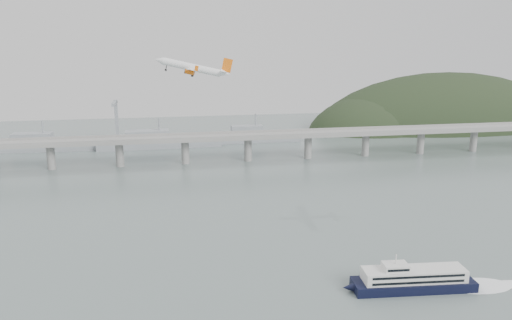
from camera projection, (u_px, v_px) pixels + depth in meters
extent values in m
plane|color=slate|center=(280.00, 274.00, 207.73)|extent=(900.00, 900.00, 0.00)
cube|color=gray|center=(223.00, 137.00, 394.25)|extent=(800.00, 22.00, 2.20)
cube|color=gray|center=(225.00, 137.00, 383.74)|extent=(800.00, 0.60, 1.80)
cube|color=gray|center=(221.00, 132.00, 403.81)|extent=(800.00, 0.60, 1.80)
cylinder|color=gray|center=(51.00, 157.00, 373.92)|extent=(6.00, 6.00, 21.00)
cylinder|color=gray|center=(120.00, 154.00, 382.69)|extent=(6.00, 6.00, 21.00)
cylinder|color=gray|center=(185.00, 152.00, 391.45)|extent=(6.00, 6.00, 21.00)
cylinder|color=gray|center=(248.00, 149.00, 400.22)|extent=(6.00, 6.00, 21.00)
cylinder|color=gray|center=(308.00, 147.00, 408.98)|extent=(6.00, 6.00, 21.00)
cylinder|color=gray|center=(365.00, 145.00, 417.75)|extent=(6.00, 6.00, 21.00)
cylinder|color=gray|center=(421.00, 143.00, 426.51)|extent=(6.00, 6.00, 21.00)
cylinder|color=gray|center=(474.00, 140.00, 435.28)|extent=(6.00, 6.00, 21.00)
ellipsoid|color=black|center=(443.00, 141.00, 574.79)|extent=(320.00, 150.00, 156.00)
ellipsoid|color=black|center=(369.00, 140.00, 547.17)|extent=(140.00, 110.00, 96.00)
ellipsoid|color=black|center=(506.00, 142.00, 601.78)|extent=(220.00, 140.00, 120.00)
cube|color=gray|center=(45.00, 146.00, 438.64)|extent=(95.67, 20.15, 8.00)
cube|color=gray|center=(32.00, 138.00, 435.09)|extent=(33.90, 15.02, 8.00)
cylinder|color=gray|center=(43.00, 128.00, 434.88)|extent=(1.60, 1.60, 14.00)
cube|color=gray|center=(160.00, 143.00, 451.38)|extent=(110.55, 21.43, 8.00)
cube|color=gray|center=(147.00, 135.00, 447.58)|extent=(39.01, 16.73, 8.00)
cylinder|color=gray|center=(159.00, 126.00, 447.63)|extent=(1.60, 1.60, 14.00)
cube|color=gray|center=(256.00, 138.00, 476.72)|extent=(85.00, 13.60, 8.00)
cube|color=gray|center=(247.00, 130.00, 473.35)|extent=(29.75, 11.90, 8.00)
cylinder|color=gray|center=(256.00, 121.00, 472.96)|extent=(1.60, 1.60, 14.00)
cube|color=gray|center=(117.00, 121.00, 474.08)|extent=(3.00, 3.00, 40.00)
cube|color=gray|center=(114.00, 103.00, 460.29)|extent=(3.00, 28.00, 3.00)
cube|color=black|center=(413.00, 284.00, 195.14)|extent=(48.58, 15.55, 3.82)
cone|color=black|center=(349.00, 287.00, 192.76)|extent=(5.09, 4.22, 3.82)
cube|color=silver|center=(414.00, 274.00, 194.13)|extent=(40.80, 12.99, 4.78)
cube|color=black|center=(419.00, 277.00, 189.17)|extent=(36.18, 3.29, 0.96)
cube|color=black|center=(419.00, 283.00, 189.71)|extent=(36.18, 3.29, 0.96)
cube|color=black|center=(409.00, 266.00, 198.50)|extent=(36.18, 3.29, 0.96)
cube|color=black|center=(409.00, 271.00, 199.04)|extent=(36.18, 3.29, 0.96)
cube|color=silver|center=(395.00, 267.00, 192.57)|extent=(10.10, 7.49, 2.48)
cube|color=black|center=(399.00, 271.00, 189.29)|extent=(8.58, 0.86, 0.96)
cylinder|color=silver|center=(396.00, 259.00, 191.85)|extent=(0.52, 0.52, 3.82)
ellipsoid|color=white|center=(478.00, 286.00, 198.03)|extent=(28.60, 16.08, 0.19)
ellipsoid|color=white|center=(510.00, 284.00, 199.26)|extent=(21.15, 8.64, 0.19)
cylinder|color=white|center=(192.00, 67.00, 276.94)|extent=(32.50, 9.55, 10.96)
cone|color=white|center=(159.00, 60.00, 274.92)|extent=(6.00, 4.94, 5.06)
cone|color=white|center=(225.00, 73.00, 278.93)|extent=(6.75, 4.59, 5.31)
cube|color=white|center=(193.00, 70.00, 277.25)|extent=(9.83, 39.42, 3.62)
cube|color=white|center=(224.00, 72.00, 278.67)|extent=(5.10, 14.11, 1.77)
cube|color=orange|center=(227.00, 65.00, 278.17)|extent=(6.68, 1.19, 8.40)
cylinder|color=orange|center=(191.00, 72.00, 283.52)|extent=(5.65, 3.47, 3.64)
cylinder|color=black|center=(186.00, 71.00, 283.25)|extent=(1.28, 2.72, 2.67)
cube|color=white|center=(191.00, 70.00, 283.33)|extent=(3.11, 0.65, 1.97)
cylinder|color=orange|center=(189.00, 72.00, 271.14)|extent=(5.65, 3.47, 3.64)
cylinder|color=black|center=(185.00, 71.00, 270.88)|extent=(1.28, 2.72, 2.67)
cube|color=white|center=(190.00, 70.00, 270.95)|extent=(3.11, 0.65, 1.97)
cylinder|color=black|center=(193.00, 73.00, 280.52)|extent=(1.05, 0.53, 2.80)
cylinder|color=black|center=(193.00, 76.00, 280.73)|extent=(1.55, 0.64, 1.53)
cylinder|color=black|center=(193.00, 73.00, 274.67)|extent=(1.05, 0.53, 2.80)
cylinder|color=black|center=(192.00, 76.00, 274.88)|extent=(1.55, 0.64, 1.53)
cylinder|color=black|center=(166.00, 68.00, 275.96)|extent=(1.05, 0.53, 2.80)
cylinder|color=black|center=(166.00, 70.00, 276.16)|extent=(1.55, 0.64, 1.53)
cube|color=orange|center=(199.00, 68.00, 296.40)|extent=(2.41, 0.51, 3.09)
cube|color=orange|center=(197.00, 68.00, 258.16)|extent=(2.41, 0.51, 3.09)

